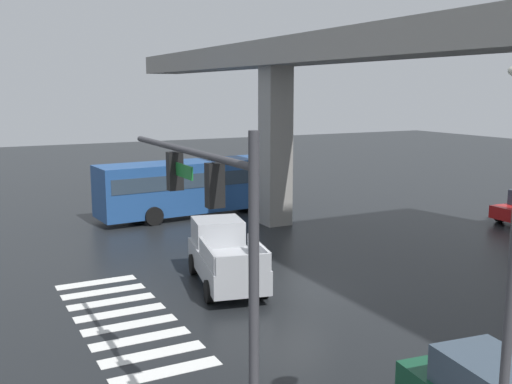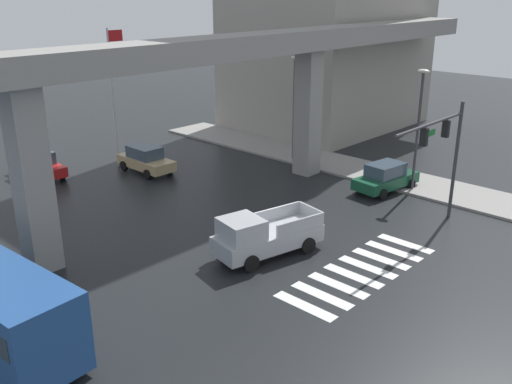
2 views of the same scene
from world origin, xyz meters
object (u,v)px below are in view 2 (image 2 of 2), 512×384
(sedan_red, at_px, (38,164))
(sedan_tan, at_px, (146,159))
(pickup_truck, at_px, (263,236))
(fire_hydrant, at_px, (393,182))
(street_lamp_near_corner, at_px, (419,116))
(traffic_signal_mast, at_px, (443,143))
(street_lamp_mid_block, at_px, (294,96))
(sedan_dark_green, at_px, (386,177))
(flagpole, at_px, (113,88))

(sedan_red, bearing_deg, sedan_tan, -37.13)
(pickup_truck, height_order, fire_hydrant, pickup_truck)
(sedan_tan, height_order, street_lamp_near_corner, street_lamp_near_corner)
(traffic_signal_mast, xyz_separation_m, street_lamp_near_corner, (4.00, 3.43, 0.17))
(traffic_signal_mast, height_order, street_lamp_mid_block, street_lamp_mid_block)
(street_lamp_mid_block, bearing_deg, sedan_red, 145.96)
(sedan_dark_green, relative_size, street_lamp_near_corner, 0.62)
(flagpole, bearing_deg, street_lamp_mid_block, -39.93)
(sedan_dark_green, bearing_deg, street_lamp_near_corner, -47.93)
(pickup_truck, bearing_deg, sedan_tan, 74.55)
(street_lamp_mid_block, bearing_deg, sedan_tan, 148.00)
(street_lamp_mid_block, bearing_deg, pickup_truck, -145.42)
(sedan_red, distance_m, fire_hydrant, 22.40)
(sedan_red, relative_size, street_lamp_mid_block, 0.60)
(sedan_red, xyz_separation_m, sedan_dark_green, (12.98, -17.60, 0.00))
(sedan_dark_green, xyz_separation_m, street_lamp_mid_block, (1.09, 8.09, 3.70))
(traffic_signal_mast, bearing_deg, sedan_tan, 104.43)
(sedan_dark_green, distance_m, street_lamp_near_corner, 4.05)
(fire_hydrant, bearing_deg, traffic_signal_mast, -128.75)
(fire_hydrant, relative_size, flagpole, 0.09)
(street_lamp_mid_block, bearing_deg, sedan_dark_green, -97.67)
(sedan_dark_green, bearing_deg, sedan_red, 126.41)
(sedan_tan, distance_m, sedan_dark_green, 15.50)
(pickup_truck, bearing_deg, fire_hydrant, 2.02)
(traffic_signal_mast, xyz_separation_m, street_lamp_mid_block, (4.00, 12.73, 0.17))
(pickup_truck, distance_m, street_lamp_mid_block, 15.68)
(pickup_truck, height_order, street_lamp_near_corner, street_lamp_near_corner)
(sedan_dark_green, height_order, flagpole, flagpole)
(flagpole, bearing_deg, fire_hydrant, -61.08)
(pickup_truck, height_order, traffic_signal_mast, traffic_signal_mast)
(sedan_red, xyz_separation_m, street_lamp_near_corner, (14.07, -18.81, 3.70))
(pickup_truck, xyz_separation_m, traffic_signal_mast, (8.57, -4.06, 3.40))
(sedan_red, bearing_deg, sedan_dark_green, -53.59)
(street_lamp_mid_block, height_order, flagpole, flagpole)
(pickup_truck, relative_size, street_lamp_near_corner, 0.74)
(fire_hydrant, distance_m, flagpole, 18.86)
(street_lamp_mid_block, relative_size, flagpole, 0.79)
(sedan_red, distance_m, traffic_signal_mast, 24.66)
(pickup_truck, xyz_separation_m, flagpole, (3.36, 16.37, 4.35))
(sedan_tan, relative_size, flagpole, 0.47)
(sedan_dark_green, bearing_deg, pickup_truck, -177.14)
(sedan_tan, relative_size, sedan_red, 1.00)
(fire_hydrant, bearing_deg, street_lamp_mid_block, 87.22)
(traffic_signal_mast, bearing_deg, sedan_red, 114.36)
(street_lamp_near_corner, relative_size, fire_hydrant, 8.52)
(sedan_red, relative_size, sedan_dark_green, 0.97)
(sedan_dark_green, bearing_deg, traffic_signal_mast, -122.16)
(sedan_tan, relative_size, fire_hydrant, 5.08)
(pickup_truck, xyz_separation_m, fire_hydrant, (12.17, 0.43, -0.56))
(flagpole, bearing_deg, traffic_signal_mast, -75.72)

